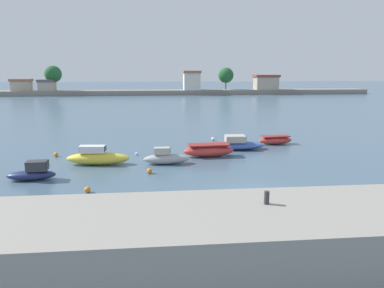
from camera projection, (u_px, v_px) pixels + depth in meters
name	position (u px, v px, depth m)	size (l,w,h in m)	color
ground_plane	(253.00, 195.00, 22.90)	(400.00, 400.00, 0.00)	#476075
seawall_embankment	(306.00, 236.00, 14.63)	(80.64, 5.21, 2.45)	gray
mooring_bollard	(267.00, 198.00, 14.77)	(0.22, 0.22, 0.56)	#2D2D33
moored_boat_0	(33.00, 173.00, 25.84)	(3.52, 1.31, 1.42)	navy
moored_boat_1	(97.00, 157.00, 30.02)	(5.44, 1.94, 1.63)	yellow
moored_boat_2	(166.00, 158.00, 30.20)	(3.93, 1.26, 1.44)	#9E9EA3
moored_boat_3	(209.00, 150.00, 32.77)	(4.80, 1.82, 1.17)	#C63833
moored_boat_4	(238.00, 144.00, 35.70)	(5.23, 2.22, 1.42)	#3856A8
moored_boat_5	(275.00, 140.00, 38.09)	(3.80, 1.55, 0.92)	#C63833
mooring_buoy_0	(149.00, 171.00, 27.48)	(0.42, 0.42, 0.42)	orange
mooring_buoy_1	(213.00, 139.00, 39.97)	(0.41, 0.41, 0.41)	white
mooring_buoy_2	(56.00, 154.00, 32.78)	(0.40, 0.40, 0.40)	orange
mooring_buoy_3	(87.00, 190.00, 23.26)	(0.41, 0.41, 0.41)	orange
mooring_buoy_4	(137.00, 154.00, 33.35)	(0.28, 0.28, 0.28)	white
distant_shoreline	(171.00, 87.00, 109.68)	(121.46, 6.83, 8.83)	gray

